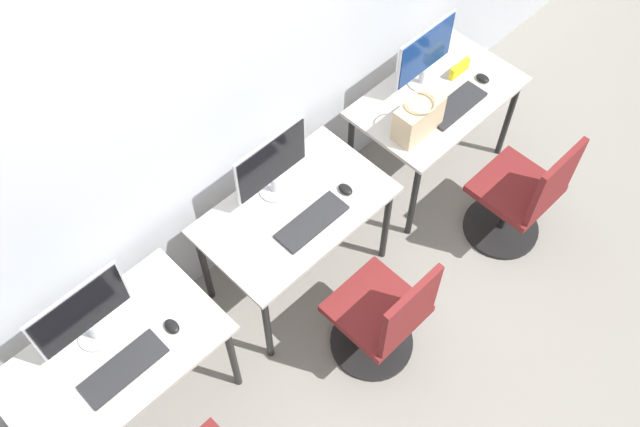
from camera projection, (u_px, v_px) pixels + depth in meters
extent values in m
plane|color=gray|center=(335.00, 307.00, 4.27)|extent=(20.00, 20.00, 0.00)
cube|color=#B7BCC1|center=(228.00, 73.00, 3.42)|extent=(12.00, 0.05, 2.80)
cube|color=#BCB7AD|center=(112.00, 356.00, 3.35)|extent=(1.05, 0.63, 0.02)
cylinder|color=black|center=(233.00, 357.00, 3.72)|extent=(0.04, 0.04, 0.68)
cylinder|color=black|center=(20.00, 411.00, 3.56)|extent=(0.04, 0.04, 0.68)
cylinder|color=black|center=(170.00, 293.00, 3.94)|extent=(0.04, 0.04, 0.68)
cylinder|color=#B2B2B7|center=(95.00, 336.00, 3.39)|extent=(0.16, 0.16, 0.01)
cylinder|color=#B2B2B7|center=(92.00, 331.00, 3.34)|extent=(0.04, 0.04, 0.10)
cube|color=#B2B2B7|center=(80.00, 311.00, 3.18)|extent=(0.47, 0.01, 0.33)
cube|color=black|center=(81.00, 312.00, 3.18)|extent=(0.45, 0.01, 0.30)
cube|color=#262628|center=(124.00, 368.00, 3.29)|extent=(0.42, 0.15, 0.02)
ellipsoid|color=black|center=(172.00, 326.00, 3.41)|extent=(0.06, 0.09, 0.03)
cube|color=#BCB7AD|center=(295.00, 210.00, 3.83)|extent=(1.05, 0.63, 0.02)
cylinder|color=black|center=(267.00, 327.00, 3.82)|extent=(0.04, 0.04, 0.68)
cylinder|color=black|center=(386.00, 224.00, 4.20)|extent=(0.04, 0.04, 0.68)
cylinder|color=black|center=(205.00, 267.00, 4.04)|extent=(0.04, 0.04, 0.68)
cylinder|color=black|center=(323.00, 174.00, 4.41)|extent=(0.04, 0.04, 0.68)
cylinder|color=#B2B2B7|center=(274.00, 190.00, 3.88)|extent=(0.16, 0.16, 0.01)
cylinder|color=#B2B2B7|center=(274.00, 184.00, 3.83)|extent=(0.04, 0.04, 0.10)
cube|color=#B2B2B7|center=(271.00, 161.00, 3.67)|extent=(0.47, 0.01, 0.33)
cube|color=black|center=(272.00, 162.00, 3.67)|extent=(0.45, 0.01, 0.30)
cube|color=#262628|center=(312.00, 222.00, 3.76)|extent=(0.42, 0.15, 0.02)
ellipsoid|color=black|center=(345.00, 189.00, 3.87)|extent=(0.06, 0.09, 0.03)
cylinder|color=black|center=(372.00, 342.00, 4.13)|extent=(0.48, 0.48, 0.03)
cylinder|color=black|center=(374.00, 326.00, 3.96)|extent=(0.04, 0.04, 0.38)
cube|color=maroon|center=(376.00, 308.00, 3.78)|extent=(0.44, 0.44, 0.05)
cube|color=maroon|center=(410.00, 312.00, 3.50)|extent=(0.40, 0.04, 0.44)
cube|color=#BCB7AD|center=(438.00, 97.00, 4.30)|extent=(1.05, 0.63, 0.02)
cylinder|color=black|center=(413.00, 201.00, 4.30)|extent=(0.04, 0.04, 0.68)
cylinder|color=black|center=(508.00, 118.00, 4.67)|extent=(0.04, 0.04, 0.68)
cylinder|color=black|center=(350.00, 152.00, 4.51)|extent=(0.04, 0.04, 0.68)
cylinder|color=black|center=(446.00, 77.00, 4.89)|extent=(0.04, 0.04, 0.68)
cylinder|color=#B2B2B7|center=(421.00, 82.00, 4.34)|extent=(0.16, 0.16, 0.01)
cylinder|color=#B2B2B7|center=(422.00, 76.00, 4.30)|extent=(0.04, 0.04, 0.10)
cube|color=#B2B2B7|center=(425.00, 51.00, 4.13)|extent=(0.47, 0.01, 0.33)
cube|color=navy|center=(426.00, 51.00, 4.13)|extent=(0.45, 0.01, 0.30)
cube|color=#262628|center=(456.00, 106.00, 4.23)|extent=(0.42, 0.15, 0.02)
ellipsoid|color=black|center=(483.00, 78.00, 4.35)|extent=(0.06, 0.09, 0.03)
cylinder|color=black|center=(500.00, 227.00, 4.58)|extent=(0.48, 0.48, 0.03)
cylinder|color=black|center=(507.00, 209.00, 4.41)|extent=(0.04, 0.04, 0.38)
cube|color=maroon|center=(515.00, 188.00, 4.23)|extent=(0.44, 0.44, 0.05)
cube|color=maroon|center=(555.00, 183.00, 3.95)|extent=(0.40, 0.04, 0.44)
cube|color=tan|center=(418.00, 118.00, 4.04)|extent=(0.30, 0.14, 0.22)
torus|color=tan|center=(421.00, 102.00, 3.93)|extent=(0.18, 0.18, 0.01)
cube|color=yellow|center=(459.00, 69.00, 4.36)|extent=(0.16, 0.03, 0.08)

